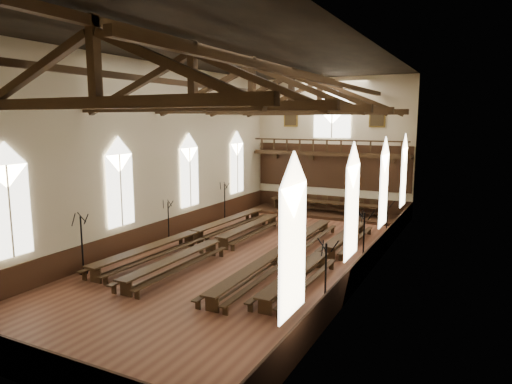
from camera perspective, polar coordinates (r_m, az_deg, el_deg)
ground at (r=23.64m, az=-0.49°, el=-7.97°), size 26.00×26.00×0.00m
room_walls at (r=22.62m, az=-0.51°, el=7.88°), size 26.00×26.00×26.00m
wainscot_band at (r=23.48m, az=-0.49°, el=-6.57°), size 12.00×26.00×1.20m
side_windows at (r=22.83m, az=-0.50°, el=1.05°), size 11.85×19.80×4.50m
end_window at (r=34.58m, az=9.50°, el=9.41°), size 2.80×0.12×3.80m
minstrels_gallery at (r=34.48m, az=9.24°, el=3.90°), size 11.80×1.24×3.70m
portraits at (r=34.58m, az=9.50°, el=9.21°), size 7.75×0.09×1.45m
roof_trusses at (r=22.65m, az=-0.51°, el=12.33°), size 11.70×25.70×2.80m
refectory_row_a at (r=25.82m, az=-7.73°, el=-5.28°), size 1.87×14.72×0.78m
refectory_row_b at (r=24.16m, az=-4.89°, el=-6.31°), size 1.51×14.23×0.73m
refectory_row_c at (r=22.63m, az=3.31°, el=-7.42°), size 1.53×13.94×0.70m
refectory_row_d at (r=22.53m, az=8.62°, el=-7.59°), size 1.44×13.88×0.69m
dais at (r=33.78m, az=8.79°, el=-2.72°), size 11.40×3.00×0.20m
high_table at (r=33.63m, az=8.82°, el=-1.40°), size 8.74×1.18×0.82m
high_chairs at (r=34.44m, az=9.26°, el=-1.37°), size 6.79×0.50×1.04m
candelabrum_left_near at (r=22.17m, az=-20.85°, el=-7.43°), size 0.79×0.86×2.81m
candelabrum_left_mid at (r=26.63m, az=-10.86°, el=-4.55°), size 0.71×0.72×2.42m
candelabrum_left_far at (r=31.67m, az=-3.93°, el=-2.10°), size 0.79×0.80×2.68m
candelabrum_right_near at (r=16.97m, az=8.65°, el=-12.06°), size 0.82×0.78×2.73m
candelabrum_right_mid at (r=22.11m, az=13.27°, el=-7.12°), size 0.85×0.79×2.81m
candelabrum_right_far at (r=27.34m, az=16.00°, el=-4.41°), size 0.69×0.72×2.39m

